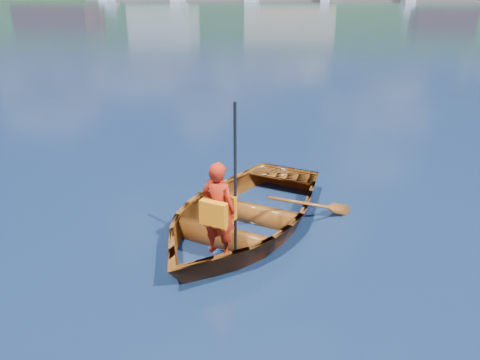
% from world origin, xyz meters
% --- Properties ---
extents(ground, '(600.00, 600.00, 0.00)m').
position_xyz_m(ground, '(0.00, 0.00, 0.00)').
color(ground, '#111E3D').
rests_on(ground, ground).
extents(rowboat, '(3.63, 4.27, 0.75)m').
position_xyz_m(rowboat, '(1.13, -0.29, 0.23)').
color(rowboat, brown).
rests_on(rowboat, ground).
extents(child_paddler, '(0.51, 0.42, 1.89)m').
position_xyz_m(child_paddler, '(0.98, -1.19, 0.70)').
color(child_paddler, red).
rests_on(child_paddler, ground).
extents(dock, '(160.05, 7.07, 0.80)m').
position_xyz_m(dock, '(10.81, 148.00, 0.40)').
color(dock, brown).
rests_on(dock, ground).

